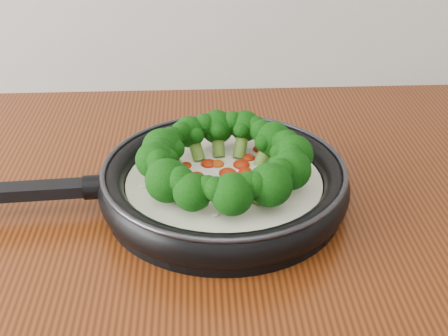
{
  "coord_description": "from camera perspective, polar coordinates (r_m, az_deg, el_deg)",
  "views": [
    {
      "loc": [
        -0.13,
        0.47,
        1.33
      ],
      "look_at": [
        -0.1,
        1.12,
        0.95
      ],
      "focal_mm": 48.02,
      "sensor_mm": 36.0,
      "label": 1
    }
  ],
  "objects": [
    {
      "name": "skillet",
      "position": [
        0.75,
        -0.17,
        -0.96
      ],
      "size": [
        0.5,
        0.34,
        0.09
      ],
      "color": "black",
      "rests_on": "counter"
    }
  ]
}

